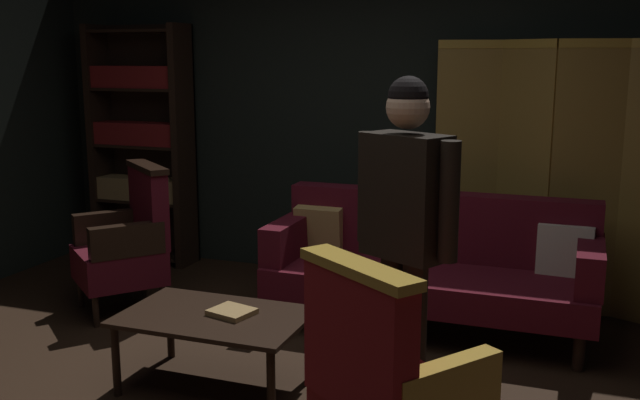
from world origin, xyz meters
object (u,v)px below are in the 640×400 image
at_px(folding_screen, 555,173).
at_px(book_tan_leather, 232,312).
at_px(coffee_table, 215,323).
at_px(armchair_wing_left, 128,243).
at_px(bookshelf, 142,141).
at_px(velvet_couch, 432,261).
at_px(standing_figure, 405,222).
at_px(armchair_gilt_accent, 390,391).

relative_size(folding_screen, book_tan_leather, 8.66).
xyz_separation_m(coffee_table, book_tan_leather, (0.09, 0.03, 0.06)).
bearing_deg(coffee_table, armchair_wing_left, 142.34).
bearing_deg(folding_screen, bookshelf, 178.12).
height_order(velvet_couch, book_tan_leather, velvet_couch).
bearing_deg(velvet_couch, coffee_table, -124.72).
height_order(armchair_wing_left, book_tan_leather, armchair_wing_left).
xyz_separation_m(folding_screen, bookshelf, (-3.42, 0.11, 0.08)).
distance_m(coffee_table, standing_figure, 1.24).
bearing_deg(folding_screen, coffee_table, -129.92).
bearing_deg(coffee_table, standing_figure, -3.04).
distance_m(bookshelf, standing_figure, 3.54).
bearing_deg(bookshelf, velvet_couch, -15.39).
distance_m(folding_screen, armchair_wing_left, 3.03).
xyz_separation_m(bookshelf, book_tan_leather, (1.88, -2.03, -0.63)).
distance_m(velvet_couch, armchair_wing_left, 2.13).
height_order(bookshelf, standing_figure, bookshelf).
bearing_deg(armchair_wing_left, standing_figure, -23.37).
bearing_deg(armchair_wing_left, book_tan_leather, -34.64).
distance_m(armchair_gilt_accent, armchair_wing_left, 2.83).
height_order(bookshelf, velvet_couch, bookshelf).
bearing_deg(book_tan_leather, velvet_couch, 57.29).
bearing_deg(standing_figure, coffee_table, 176.96).
relative_size(armchair_gilt_accent, standing_figure, 0.61).
distance_m(coffee_table, armchair_gilt_accent, 1.35).
bearing_deg(armchair_gilt_accent, bookshelf, 136.90).
relative_size(armchair_wing_left, standing_figure, 0.61).
relative_size(velvet_couch, standing_figure, 1.25).
height_order(armchair_wing_left, standing_figure, standing_figure).
distance_m(folding_screen, standing_figure, 2.09).
height_order(armchair_gilt_accent, standing_figure, standing_figure).
distance_m(armchair_wing_left, standing_figure, 2.48).
bearing_deg(armchair_wing_left, folding_screen, 20.41).
relative_size(folding_screen, armchair_gilt_accent, 1.83).
relative_size(armchair_gilt_accent, book_tan_leather, 4.74).
bearing_deg(coffee_table, armchair_gilt_accent, -30.98).
bearing_deg(armchair_gilt_accent, velvet_couch, 96.92).
xyz_separation_m(velvet_couch, book_tan_leather, (-0.82, -1.28, -0.02)).
relative_size(standing_figure, book_tan_leather, 7.76).
height_order(velvet_couch, coffee_table, velvet_couch).
bearing_deg(armchair_wing_left, bookshelf, 117.99).
distance_m(bookshelf, velvet_couch, 2.87).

